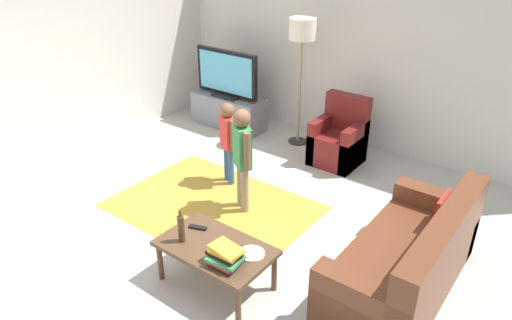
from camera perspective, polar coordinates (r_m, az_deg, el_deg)
name	(u,v)px	position (r m, az deg, el deg)	size (l,w,h in m)	color
ground	(221,237)	(4.98, -4.22, -9.20)	(7.80, 7.80, 0.00)	#B2ADA3
wall_back	(363,50)	(6.75, 12.71, 12.81)	(6.00, 0.12, 2.70)	silver
wall_left	(35,61)	(6.63, -25.03, 10.70)	(0.12, 6.00, 2.70)	silver
area_rug	(213,206)	(5.47, -5.21, -5.54)	(2.20, 1.60, 0.01)	#B28C33
tv_stand	(229,111)	(7.45, -3.30, 5.83)	(1.20, 0.44, 0.50)	slate
tv	(227,74)	(7.24, -3.54, 10.24)	(1.10, 0.28, 0.71)	black
couch	(411,264)	(4.38, 18.12, -11.78)	(0.80, 1.80, 0.86)	brown
armchair	(340,141)	(6.40, 9.99, 2.26)	(0.60, 0.60, 0.90)	maroon
floor_lamp	(302,36)	(6.52, 5.57, 14.60)	(0.36, 0.36, 1.78)	#262626
child_near_tv	(228,136)	(5.67, -3.36, 2.88)	(0.32, 0.21, 1.04)	#33598C
child_center	(242,151)	(5.08, -1.66, 1.07)	(0.35, 0.26, 1.19)	gray
coffee_table	(216,250)	(4.20, -4.87, -10.77)	(1.00, 0.60, 0.42)	#513823
book_stack	(226,256)	(3.93, -3.67, -11.43)	(0.30, 0.25, 0.16)	#334CA5
bottle	(181,228)	(4.19, -8.97, -8.10)	(0.06, 0.06, 0.31)	#4C3319
tv_remote	(198,227)	(4.39, -6.99, -8.03)	(0.17, 0.05, 0.02)	black
plate	(252,253)	(4.06, -0.50, -11.15)	(0.22, 0.22, 0.02)	white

